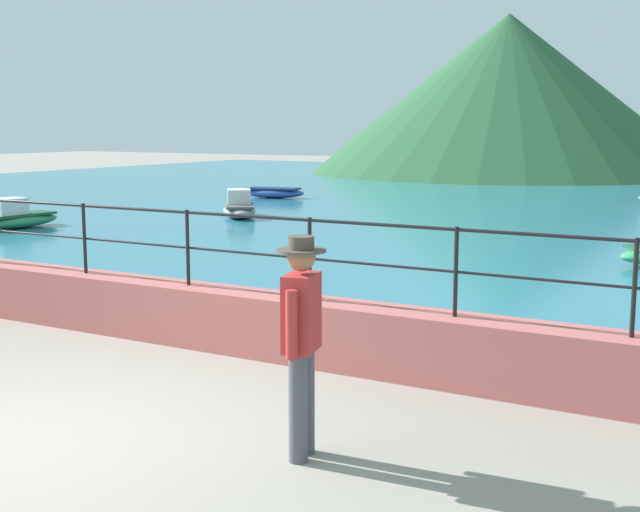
{
  "coord_description": "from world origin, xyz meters",
  "views": [
    {
      "loc": [
        5.37,
        -4.51,
        2.57
      ],
      "look_at": [
        0.68,
        3.7,
        1.1
      ],
      "focal_mm": 46.94,
      "sensor_mm": 36.0,
      "label": 1
    }
  ],
  "objects_px": {
    "person_walking": "(302,336)",
    "boat_6": "(239,207)",
    "boat_5": "(15,217)",
    "boat_3": "(273,192)"
  },
  "relations": [
    {
      "from": "person_walking",
      "to": "boat_6",
      "type": "relative_size",
      "value": 0.73
    },
    {
      "from": "boat_5",
      "to": "boat_6",
      "type": "height_order",
      "value": "same"
    },
    {
      "from": "person_walking",
      "to": "boat_3",
      "type": "xyz_separation_m",
      "value": [
        -12.91,
        19.54,
        -0.72
      ]
    },
    {
      "from": "boat_6",
      "to": "boat_3",
      "type": "bearing_deg",
      "value": 114.28
    },
    {
      "from": "person_walking",
      "to": "boat_5",
      "type": "distance_m",
      "value": 16.28
    },
    {
      "from": "boat_3",
      "to": "boat_5",
      "type": "bearing_deg",
      "value": -93.94
    },
    {
      "from": "boat_6",
      "to": "boat_5",
      "type": "bearing_deg",
      "value": -124.17
    },
    {
      "from": "boat_5",
      "to": "boat_6",
      "type": "xyz_separation_m",
      "value": [
        3.34,
        4.91,
        0.0
      ]
    },
    {
      "from": "boat_5",
      "to": "boat_6",
      "type": "distance_m",
      "value": 5.94
    },
    {
      "from": "boat_3",
      "to": "boat_6",
      "type": "height_order",
      "value": "boat_6"
    }
  ]
}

